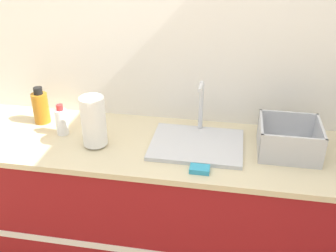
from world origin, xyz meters
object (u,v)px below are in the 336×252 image
(sink, at_px, (197,142))
(dish_rack, at_px, (289,141))
(bottle_amber, at_px, (41,107))
(paper_towel_roll, at_px, (94,122))
(bottle_white_spray, at_px, (62,121))

(sink, bearing_deg, dish_rack, 2.33)
(sink, bearing_deg, bottle_amber, 173.03)
(paper_towel_roll, bearing_deg, dish_rack, 6.19)
(sink, height_order, bottle_white_spray, sink)
(bottle_white_spray, height_order, bottle_amber, bottle_amber)
(dish_rack, bearing_deg, bottle_amber, 176.12)
(paper_towel_roll, bearing_deg, sink, 9.55)
(dish_rack, relative_size, bottle_amber, 1.39)
(bottle_white_spray, relative_size, bottle_amber, 0.81)
(paper_towel_roll, relative_size, bottle_white_spray, 1.56)
(paper_towel_roll, distance_m, bottle_amber, 0.43)
(bottle_white_spray, bearing_deg, paper_towel_roll, -21.71)
(dish_rack, height_order, bottle_amber, bottle_amber)
(paper_towel_roll, distance_m, dish_rack, 0.95)
(bottle_amber, bearing_deg, paper_towel_roll, -26.94)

